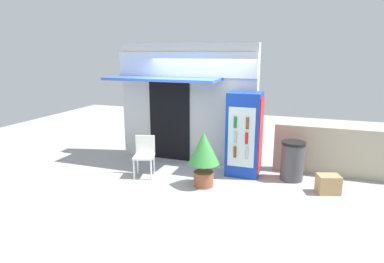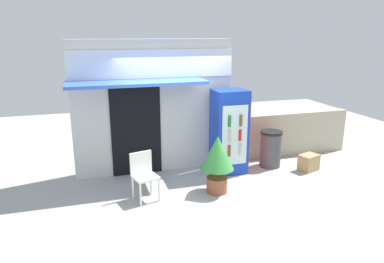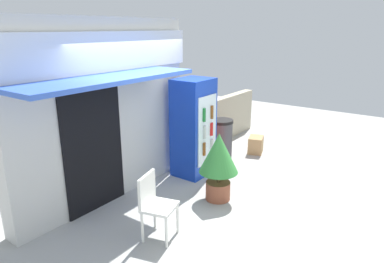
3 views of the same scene
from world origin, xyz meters
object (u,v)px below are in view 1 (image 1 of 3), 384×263
at_px(trash_bin, 292,161).
at_px(cardboard_box, 328,184).
at_px(plastic_chair, 145,153).
at_px(potted_plant_near_shop, 204,153).
at_px(drink_cooler, 244,134).

distance_m(trash_bin, cardboard_box, 0.89).
height_order(plastic_chair, cardboard_box, plastic_chair).
distance_m(potted_plant_near_shop, cardboard_box, 2.46).
bearing_deg(potted_plant_near_shop, cardboard_box, 11.16).
xyz_separation_m(drink_cooler, potted_plant_near_shop, (-0.63, -0.93, -0.21)).
height_order(trash_bin, cardboard_box, trash_bin).
bearing_deg(plastic_chair, cardboard_box, 5.07).
bearing_deg(plastic_chair, trash_bin, 14.98).
xyz_separation_m(plastic_chair, potted_plant_near_shop, (1.39, -0.13, 0.18)).
bearing_deg(trash_bin, drink_cooler, -178.97).
xyz_separation_m(trash_bin, cardboard_box, (0.70, -0.48, -0.24)).
height_order(plastic_chair, potted_plant_near_shop, potted_plant_near_shop).
bearing_deg(potted_plant_near_shop, drink_cooler, 56.03).
distance_m(drink_cooler, cardboard_box, 1.94).
xyz_separation_m(drink_cooler, trash_bin, (1.03, 0.02, -0.49)).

